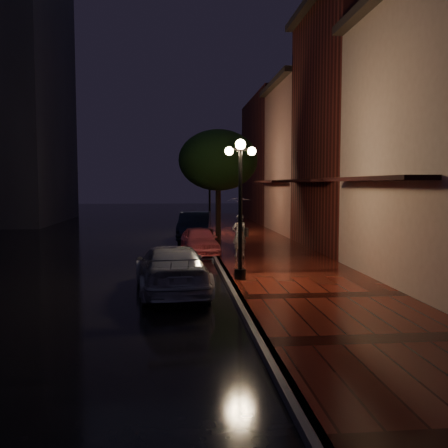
# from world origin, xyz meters

# --- Properties ---
(ground) EXTENTS (120.00, 120.00, 0.00)m
(ground) POSITION_xyz_m (0.00, 0.00, 0.00)
(ground) COLOR black
(ground) RESTS_ON ground
(sidewalk) EXTENTS (4.50, 60.00, 0.15)m
(sidewalk) POSITION_xyz_m (2.25, 0.00, 0.07)
(sidewalk) COLOR #43120C
(sidewalk) RESTS_ON ground
(curb) EXTENTS (0.25, 60.00, 0.15)m
(curb) POSITION_xyz_m (0.00, 0.00, 0.07)
(curb) COLOR #595451
(curb) RESTS_ON ground
(storefront_mid) EXTENTS (5.00, 8.00, 11.00)m
(storefront_mid) POSITION_xyz_m (7.00, 2.00, 5.50)
(storefront_mid) COLOR #511914
(storefront_mid) RESTS_ON ground
(storefront_far) EXTENTS (5.00, 8.00, 9.00)m
(storefront_far) POSITION_xyz_m (7.00, 10.00, 4.50)
(storefront_far) COLOR #8C5951
(storefront_far) RESTS_ON ground
(storefront_extra) EXTENTS (5.00, 12.00, 10.00)m
(storefront_extra) POSITION_xyz_m (7.00, 20.00, 5.00)
(storefront_extra) COLOR #511914
(storefront_extra) RESTS_ON ground
(streetlamp_near) EXTENTS (0.96, 0.36, 4.31)m
(streetlamp_near) POSITION_xyz_m (0.35, -5.00, 2.60)
(streetlamp_near) COLOR black
(streetlamp_near) RESTS_ON sidewalk
(streetlamp_far) EXTENTS (0.96, 0.36, 4.31)m
(streetlamp_far) POSITION_xyz_m (0.35, 9.00, 2.60)
(streetlamp_far) COLOR black
(streetlamp_far) RESTS_ON sidewalk
(street_tree) EXTENTS (4.16, 4.16, 5.80)m
(street_tree) POSITION_xyz_m (0.61, 5.99, 4.24)
(street_tree) COLOR black
(street_tree) RESTS_ON sidewalk
(pink_car) EXTENTS (1.80, 3.74, 1.23)m
(pink_car) POSITION_xyz_m (-0.60, 1.67, 0.62)
(pink_car) COLOR #F26371
(pink_car) RESTS_ON ground
(navy_car) EXTENTS (2.10, 4.86, 1.55)m
(navy_car) POSITION_xyz_m (-0.60, 7.23, 0.78)
(navy_car) COLOR black
(navy_car) RESTS_ON ground
(silver_car) EXTENTS (2.41, 4.89, 1.37)m
(silver_car) POSITION_xyz_m (-1.77, -6.16, 0.68)
(silver_car) COLOR #AEAFB6
(silver_car) RESTS_ON ground
(woman_with_umbrella) EXTENTS (1.01, 1.03, 2.43)m
(woman_with_umbrella) POSITION_xyz_m (0.94, -0.15, 1.76)
(woman_with_umbrella) COLOR white
(woman_with_umbrella) RESTS_ON sidewalk
(parking_meter) EXTENTS (0.12, 0.10, 1.24)m
(parking_meter) POSITION_xyz_m (1.00, -0.40, 0.90)
(parking_meter) COLOR black
(parking_meter) RESTS_ON sidewalk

